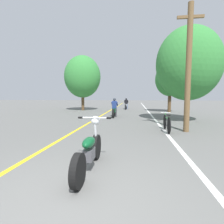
{
  "coord_description": "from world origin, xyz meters",
  "views": [
    {
      "loc": [
        1.01,
        -2.46,
        1.61
      ],
      "look_at": [
        0.01,
        5.07,
        0.9
      ],
      "focal_mm": 28.0,
      "sensor_mm": 36.0,
      "label": 1
    }
  ],
  "objects_px": {
    "roadside_tree_left": "(82,77)",
    "motorcycle_foreground": "(90,150)",
    "motorcycle_rider_lead": "(114,110)",
    "bicycle_parked": "(167,123)",
    "roadside_tree_right_near": "(189,64)",
    "roadside_tree_right_far": "(170,79)",
    "utility_pole": "(189,67)",
    "motorcycle_rider_far": "(126,105)"
  },
  "relations": [
    {
      "from": "roadside_tree_right_near",
      "to": "roadside_tree_right_far",
      "type": "height_order",
      "value": "roadside_tree_right_near"
    },
    {
      "from": "utility_pole",
      "to": "bicycle_parked",
      "type": "xyz_separation_m",
      "value": [
        -0.85,
        -0.05,
        -2.48
      ]
    },
    {
      "from": "roadside_tree_left",
      "to": "motorcycle_foreground",
      "type": "bearing_deg",
      "value": -72.5
    },
    {
      "from": "roadside_tree_right_far",
      "to": "motorcycle_foreground",
      "type": "distance_m",
      "value": 15.09
    },
    {
      "from": "roadside_tree_right_far",
      "to": "utility_pole",
      "type": "bearing_deg",
      "value": -96.29
    },
    {
      "from": "roadside_tree_right_near",
      "to": "motorcycle_rider_lead",
      "type": "relative_size",
      "value": 2.77
    },
    {
      "from": "roadside_tree_right_near",
      "to": "motorcycle_foreground",
      "type": "height_order",
      "value": "roadside_tree_right_near"
    },
    {
      "from": "roadside_tree_right_far",
      "to": "motorcycle_foreground",
      "type": "height_order",
      "value": "roadside_tree_right_far"
    },
    {
      "from": "utility_pole",
      "to": "motorcycle_rider_far",
      "type": "bearing_deg",
      "value": 104.5
    },
    {
      "from": "motorcycle_foreground",
      "to": "bicycle_parked",
      "type": "height_order",
      "value": "motorcycle_foreground"
    },
    {
      "from": "roadside_tree_left",
      "to": "motorcycle_rider_lead",
      "type": "distance_m",
      "value": 7.67
    },
    {
      "from": "utility_pole",
      "to": "motorcycle_foreground",
      "type": "bearing_deg",
      "value": -125.82
    },
    {
      "from": "roadside_tree_right_far",
      "to": "roadside_tree_left",
      "type": "distance_m",
      "value": 9.18
    },
    {
      "from": "motorcycle_foreground",
      "to": "roadside_tree_left",
      "type": "bearing_deg",
      "value": 107.5
    },
    {
      "from": "motorcycle_rider_far",
      "to": "utility_pole",
      "type": "bearing_deg",
      "value": -75.5
    },
    {
      "from": "motorcycle_rider_lead",
      "to": "motorcycle_foreground",
      "type": "bearing_deg",
      "value": -86.46
    },
    {
      "from": "roadside_tree_right_far",
      "to": "motorcycle_rider_far",
      "type": "distance_m",
      "value": 6.13
    },
    {
      "from": "roadside_tree_left",
      "to": "motorcycle_foreground",
      "type": "distance_m",
      "value": 16.25
    },
    {
      "from": "motorcycle_rider_far",
      "to": "motorcycle_foreground",
      "type": "bearing_deg",
      "value": -89.67
    },
    {
      "from": "motorcycle_rider_lead",
      "to": "bicycle_parked",
      "type": "xyz_separation_m",
      "value": [
        2.99,
        -5.13,
        -0.16
      ]
    },
    {
      "from": "utility_pole",
      "to": "roadside_tree_right_far",
      "type": "relative_size",
      "value": 1.14
    },
    {
      "from": "motorcycle_foreground",
      "to": "motorcycle_rider_lead",
      "type": "distance_m",
      "value": 9.61
    },
    {
      "from": "motorcycle_foreground",
      "to": "motorcycle_rider_far",
      "type": "distance_m",
      "value": 17.48
    },
    {
      "from": "roadside_tree_left",
      "to": "motorcycle_foreground",
      "type": "relative_size",
      "value": 2.88
    },
    {
      "from": "roadside_tree_right_near",
      "to": "motorcycle_rider_lead",
      "type": "height_order",
      "value": "roadside_tree_right_near"
    },
    {
      "from": "roadside_tree_right_near",
      "to": "motorcycle_rider_far",
      "type": "xyz_separation_m",
      "value": [
        -4.28,
        9.68,
        -3.05
      ]
    },
    {
      "from": "roadside_tree_right_near",
      "to": "motorcycle_rider_far",
      "type": "bearing_deg",
      "value": 113.83
    },
    {
      "from": "roadside_tree_left",
      "to": "motorcycle_foreground",
      "type": "xyz_separation_m",
      "value": [
        4.79,
        -15.19,
        -3.24
      ]
    },
    {
      "from": "motorcycle_rider_lead",
      "to": "roadside_tree_right_near",
      "type": "bearing_deg",
      "value": -20.64
    },
    {
      "from": "roadside_tree_right_near",
      "to": "bicycle_parked",
      "type": "xyz_separation_m",
      "value": [
        -1.78,
        -3.33,
        -3.17
      ]
    },
    {
      "from": "roadside_tree_right_near",
      "to": "roadside_tree_right_far",
      "type": "distance_m",
      "value": 6.41
    },
    {
      "from": "motorcycle_rider_lead",
      "to": "bicycle_parked",
      "type": "height_order",
      "value": "motorcycle_rider_lead"
    },
    {
      "from": "utility_pole",
      "to": "roadside_tree_right_far",
      "type": "height_order",
      "value": "utility_pole"
    },
    {
      "from": "utility_pole",
      "to": "roadside_tree_left",
      "type": "relative_size",
      "value": 0.93
    },
    {
      "from": "utility_pole",
      "to": "roadside_tree_right_near",
      "type": "bearing_deg",
      "value": 74.34
    },
    {
      "from": "bicycle_parked",
      "to": "roadside_tree_right_far",
      "type": "bearing_deg",
      "value": 78.83
    },
    {
      "from": "roadside_tree_right_near",
      "to": "bicycle_parked",
      "type": "distance_m",
      "value": 4.93
    },
    {
      "from": "bicycle_parked",
      "to": "motorcycle_rider_far",
      "type": "bearing_deg",
      "value": 100.87
    },
    {
      "from": "roadside_tree_left",
      "to": "motorcycle_rider_far",
      "type": "relative_size",
      "value": 2.77
    },
    {
      "from": "roadside_tree_left",
      "to": "bicycle_parked",
      "type": "bearing_deg",
      "value": -56.18
    },
    {
      "from": "roadside_tree_right_near",
      "to": "motorcycle_rider_far",
      "type": "distance_m",
      "value": 11.01
    },
    {
      "from": "utility_pole",
      "to": "roadside_tree_left",
      "type": "xyz_separation_m",
      "value": [
        -8.04,
        10.68,
        0.82
      ]
    }
  ]
}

